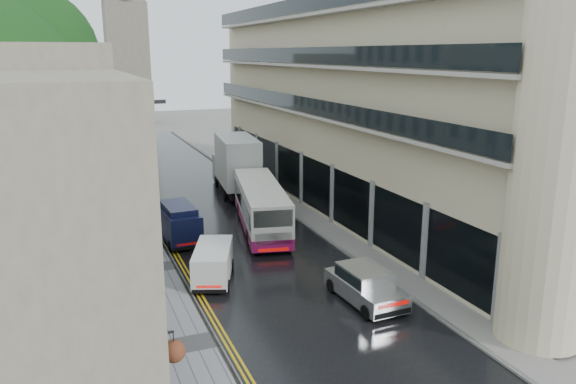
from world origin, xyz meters
TOP-DOWN VIEW (x-y plane):
  - road at (0.00, 27.50)m, footprint 9.00×85.00m
  - left_sidewalk at (-5.85, 27.50)m, footprint 2.70×85.00m
  - right_sidewalk at (5.40, 27.50)m, footprint 1.80×85.00m
  - old_shop_row at (-9.45, 30.00)m, footprint 4.50×56.00m
  - modern_block at (10.30, 26.00)m, footprint 8.00×40.00m
  - tree_far at (-12.20, 33.00)m, footprint 9.24×9.24m
  - cream_bus at (0.08, 21.08)m, footprint 4.38×10.62m
  - white_lorry at (1.45, 31.19)m, footprint 3.59×8.89m
  - silver_hatchback at (1.74, 10.38)m, footprint 2.08×4.36m
  - white_van at (-4.30, 15.72)m, footprint 2.87×4.17m
  - navy_van at (-4.30, 21.69)m, footprint 2.02×4.62m
  - pedestrian at (-6.53, 17.98)m, footprint 0.80×0.67m
  - lamp_post_near at (-5.36, 19.71)m, footprint 0.96×0.32m
  - lamp_post_far at (-4.70, 34.49)m, footprint 0.87×0.48m

SIDE VIEW (x-z plane):
  - road at x=0.00m, z-range 0.00..0.02m
  - left_sidewalk at x=-5.85m, z-range 0.00..0.12m
  - right_sidewalk at x=5.40m, z-range 0.00..0.12m
  - silver_hatchback at x=1.74m, z-range 0.02..1.62m
  - white_van at x=-4.30m, z-range 0.02..1.76m
  - pedestrian at x=-6.53m, z-range 0.12..1.99m
  - navy_van at x=-4.30m, z-range 0.02..2.33m
  - cream_bus at x=0.08m, z-range 0.02..2.84m
  - white_lorry at x=1.45m, z-range 0.02..4.56m
  - lamp_post_far at x=-4.70m, z-range 0.12..7.75m
  - lamp_post_near at x=-5.36m, z-range 0.12..8.47m
  - old_shop_row at x=-9.45m, z-range 0.00..12.00m
  - tree_far at x=-12.20m, z-range 0.00..12.46m
  - modern_block at x=10.30m, z-range 0.00..14.00m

